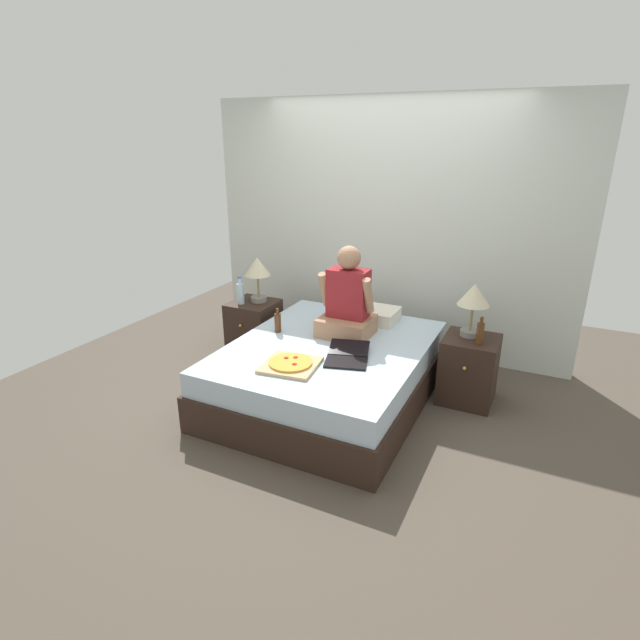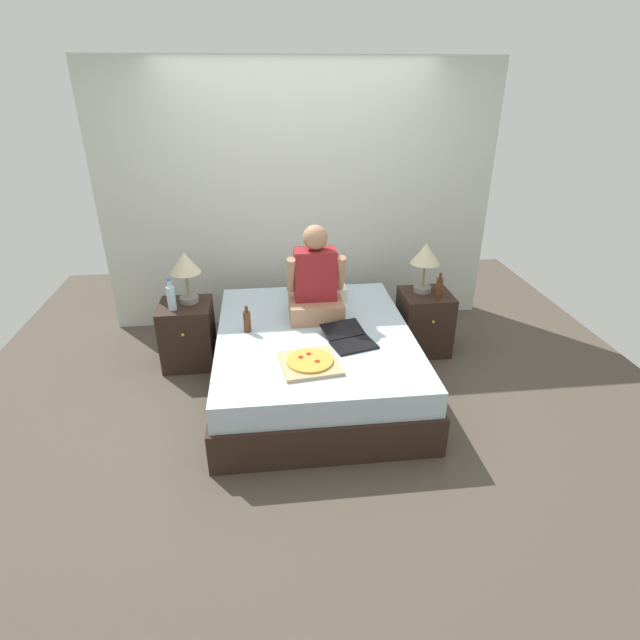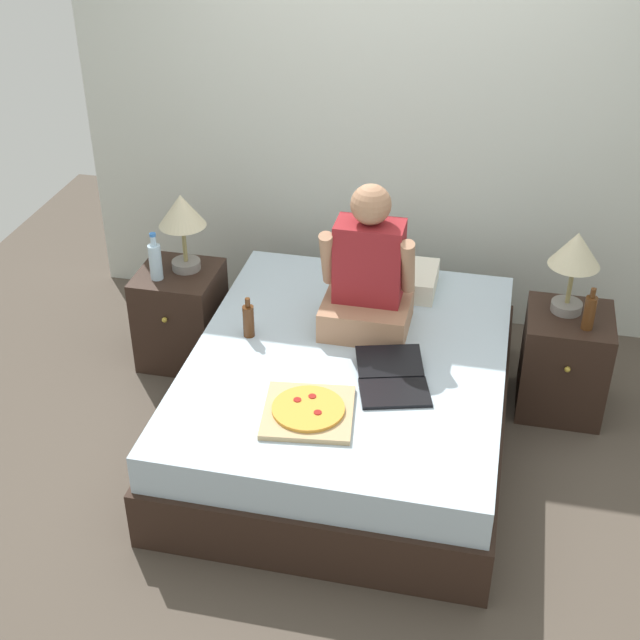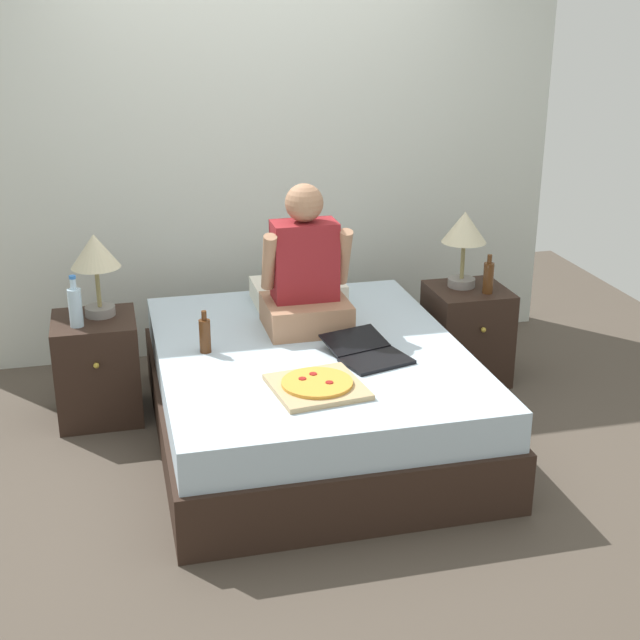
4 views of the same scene
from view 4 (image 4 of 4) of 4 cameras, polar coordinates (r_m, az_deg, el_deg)
The scene contains 14 objects.
ground_plane at distance 4.76m, azimuth -0.60°, elevation -7.33°, with size 5.78×5.78×0.00m, color #4C4238.
wall_back at distance 5.61m, azimuth -3.84°, elevation 10.52°, with size 3.78×0.12×2.50m, color silver.
bed at distance 4.65m, azimuth -0.62°, elevation -4.64°, with size 1.58×1.98×0.50m.
nightstand_left at distance 4.99m, azimuth -14.04°, elevation -3.00°, with size 0.44×0.47×0.57m.
lamp_on_left_nightstand at distance 4.83m, azimuth -14.19°, elevation 3.94°, with size 0.26×0.26×0.45m.
water_bottle at distance 4.76m, azimuth -15.39°, elevation 0.87°, with size 0.07×0.07×0.28m.
nightstand_right at distance 5.38m, azimuth 9.35°, elevation -0.87°, with size 0.44×0.47×0.57m.
lamp_on_right_nightstand at distance 5.22m, azimuth 9.22°, elevation 5.54°, with size 0.26×0.26×0.45m.
beer_bottle at distance 5.19m, azimuth 10.73°, elevation 2.71°, with size 0.06×0.06×0.23m.
pillow at distance 5.19m, azimuth -1.41°, elevation 1.85°, with size 0.52×0.34×0.12m, color silver.
person_seated at distance 4.72m, azimuth -0.95°, elevation 2.81°, with size 0.47×0.40×0.78m.
laptop at distance 4.41m, azimuth 3.17°, elevation -2.18°, with size 0.42×0.49×0.07m.
pizza_box at distance 4.07m, azimuth -0.19°, elevation -4.22°, with size 0.45×0.45×0.05m.
beer_bottle_on_bed at distance 4.49m, azimuth -7.38°, elevation -0.96°, with size 0.06×0.06×0.22m.
Camera 4 is at (-0.95, -4.09, 2.23)m, focal length 50.00 mm.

